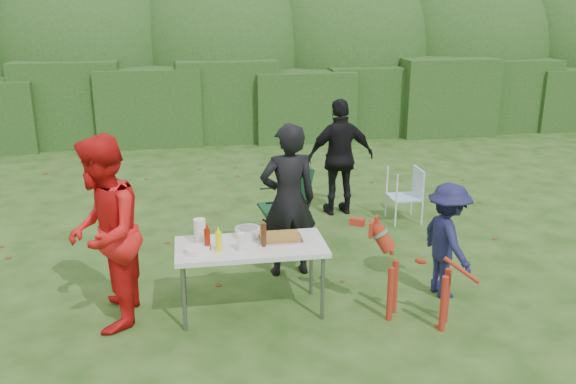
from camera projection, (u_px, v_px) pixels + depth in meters
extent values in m
plane|color=#1E4211|center=(284.00, 302.00, 6.48)|extent=(80.00, 80.00, 0.00)
cube|color=#23471C|center=(227.00, 102.00, 13.73)|extent=(22.00, 1.40, 1.70)
ellipsoid|color=#3D6628|center=(222.00, 61.00, 15.01)|extent=(20.00, 2.60, 3.20)
cube|color=silver|center=(251.00, 247.00, 6.09)|extent=(1.50, 0.70, 0.05)
cylinder|color=slate|center=(184.00, 298.00, 5.83)|extent=(0.04, 0.04, 0.69)
cylinder|color=slate|center=(323.00, 288.00, 6.04)|extent=(0.04, 0.04, 0.69)
cylinder|color=slate|center=(184.00, 274.00, 6.35)|extent=(0.04, 0.04, 0.69)
cylinder|color=slate|center=(311.00, 265.00, 6.57)|extent=(0.04, 0.04, 0.69)
imported|color=black|center=(288.00, 201.00, 6.91)|extent=(0.69, 0.48, 1.79)
imported|color=red|center=(104.00, 234.00, 5.78)|extent=(0.76, 0.95, 1.90)
imported|color=black|center=(340.00, 157.00, 8.92)|extent=(1.04, 0.50, 1.72)
imported|color=#191B44|center=(447.00, 240.00, 6.48)|extent=(0.57, 0.87, 1.26)
cube|color=#B7B7BA|center=(280.00, 239.00, 6.20)|extent=(0.45, 0.30, 0.02)
cube|color=olive|center=(280.00, 236.00, 6.19)|extent=(0.40, 0.26, 0.04)
cylinder|color=#FFF906|center=(219.00, 242.00, 5.89)|extent=(0.06, 0.06, 0.20)
cylinder|color=maroon|center=(207.00, 239.00, 5.92)|extent=(0.06, 0.06, 0.22)
cylinder|color=#47230F|center=(264.00, 235.00, 6.01)|extent=(0.06, 0.06, 0.24)
cylinder|color=white|center=(200.00, 232.00, 6.06)|extent=(0.12, 0.12, 0.26)
cylinder|color=white|center=(241.00, 242.00, 5.91)|extent=(0.08, 0.08, 0.18)
cylinder|color=silver|center=(248.00, 232.00, 6.26)|extent=(0.26, 0.26, 0.10)
cylinder|color=white|center=(197.00, 250.00, 5.89)|extent=(0.24, 0.24, 0.05)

